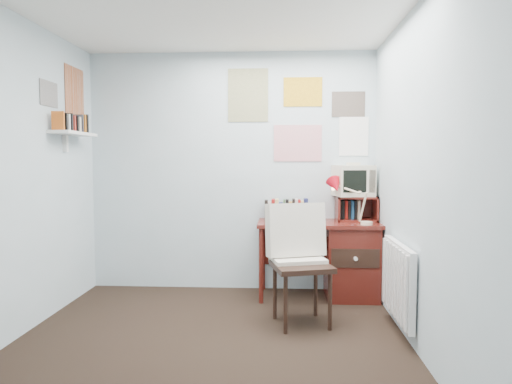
# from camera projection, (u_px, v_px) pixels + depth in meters

# --- Properties ---
(ground) EXTENTS (3.50, 3.50, 0.00)m
(ground) POSITION_uv_depth(u_px,v_px,m) (204.00, 358.00, 3.17)
(ground) COLOR black
(ground) RESTS_ON ground
(back_wall) EXTENTS (3.00, 0.02, 2.50)m
(back_wall) POSITION_uv_depth(u_px,v_px,m) (231.00, 172.00, 4.83)
(back_wall) COLOR silver
(back_wall) RESTS_ON ground
(right_wall) EXTENTS (0.02, 3.50, 2.50)m
(right_wall) POSITION_uv_depth(u_px,v_px,m) (429.00, 179.00, 3.00)
(right_wall) COLOR silver
(right_wall) RESTS_ON ground
(desk) EXTENTS (1.20, 0.55, 0.76)m
(desk) POSITION_uv_depth(u_px,v_px,m) (345.00, 257.00, 4.55)
(desk) COLOR #5D1C15
(desk) RESTS_ON ground
(desk_chair) EXTENTS (0.61, 0.59, 0.98)m
(desk_chair) POSITION_uv_depth(u_px,v_px,m) (302.00, 267.00, 3.79)
(desk_chair) COLOR black
(desk_chair) RESTS_ON ground
(desk_lamp) EXTENTS (0.32, 0.29, 0.40)m
(desk_lamp) POSITION_uv_depth(u_px,v_px,m) (367.00, 204.00, 4.32)
(desk_lamp) COLOR #B80C1A
(desk_lamp) RESTS_ON desk
(tv_riser) EXTENTS (0.40, 0.30, 0.25)m
(tv_riser) POSITION_uv_depth(u_px,v_px,m) (356.00, 208.00, 4.62)
(tv_riser) COLOR #5D1C15
(tv_riser) RESTS_ON desk
(crt_tv) EXTENTS (0.42, 0.40, 0.34)m
(crt_tv) POSITION_uv_depth(u_px,v_px,m) (353.00, 179.00, 4.62)
(crt_tv) COLOR beige
(crt_tv) RESTS_ON tv_riser
(book_row) EXTENTS (0.60, 0.14, 0.22)m
(book_row) POSITION_uv_depth(u_px,v_px,m) (294.00, 209.00, 4.73)
(book_row) COLOR #5D1C15
(book_row) RESTS_ON desk
(radiator) EXTENTS (0.09, 0.80, 0.60)m
(radiator) POSITION_uv_depth(u_px,v_px,m) (398.00, 281.00, 3.61)
(radiator) COLOR white
(radiator) RESTS_ON right_wall
(wall_shelf) EXTENTS (0.20, 0.62, 0.24)m
(wall_shelf) POSITION_uv_depth(u_px,v_px,m) (74.00, 134.00, 4.23)
(wall_shelf) COLOR white
(wall_shelf) RESTS_ON left_wall
(posters_back) EXTENTS (1.20, 0.01, 0.90)m
(posters_back) POSITION_uv_depth(u_px,v_px,m) (298.00, 114.00, 4.74)
(posters_back) COLOR white
(posters_back) RESTS_ON back_wall
(posters_left) EXTENTS (0.01, 0.70, 0.60)m
(posters_left) POSITION_uv_depth(u_px,v_px,m) (62.00, 92.00, 4.21)
(posters_left) COLOR white
(posters_left) RESTS_ON left_wall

